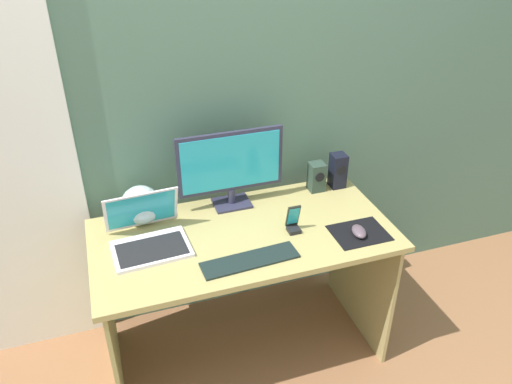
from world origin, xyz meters
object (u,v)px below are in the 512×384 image
mouse (359,231)px  fishbowl (141,205)px  speaker_near_monitor (317,177)px  keyboard_external (250,260)px  monitor (231,166)px  phone_in_dock (293,222)px  speaker_right (338,171)px  laptop (148,236)px

mouse → fishbowl: bearing=164.9°
speaker_near_monitor → keyboard_external: (-0.51, -0.45, -0.07)m
monitor → phone_in_dock: monitor is taller
speaker_near_monitor → mouse: size_ratio=1.52×
speaker_near_monitor → fishbowl: 0.89m
fishbowl → keyboard_external: bearing=-49.0°
mouse → phone_in_dock: 0.30m
speaker_right → speaker_near_monitor: (-0.12, -0.00, -0.02)m
mouse → monitor: bearing=147.4°
speaker_right → keyboard_external: speaker_right is taller
monitor → speaker_right: bearing=-0.0°
fishbowl → mouse: bearing=-25.0°
laptop → keyboard_external: size_ratio=0.83×
speaker_right → speaker_near_monitor: bearing=-180.0°
speaker_near_monitor → keyboard_external: speaker_near_monitor is taller
fishbowl → laptop: bearing=-89.7°
monitor → speaker_right: size_ratio=2.80×
keyboard_external → mouse: mouse is taller
speaker_right → laptop: size_ratio=0.53×
mouse → phone_in_dock: bearing=164.7°
keyboard_external → phone_in_dock: phone_in_dock is taller
speaker_right → fishbowl: 1.01m
monitor → keyboard_external: 0.50m
fishbowl → speaker_right: bearing=0.4°
phone_in_dock → laptop: bearing=170.7°
speaker_near_monitor → mouse: (0.02, -0.43, -0.06)m
fishbowl → monitor: bearing=1.1°
laptop → fishbowl: laptop is taller
laptop → phone_in_dock: size_ratio=2.53×
speaker_right → laptop: laptop is taller
fishbowl → phone_in_dock: bearing=-24.9°
keyboard_external → laptop: bearing=143.6°
monitor → mouse: bearing=-42.5°
speaker_near_monitor → laptop: 0.92m
speaker_near_monitor → keyboard_external: size_ratio=0.36×
speaker_right → mouse: size_ratio=1.84×
keyboard_external → mouse: size_ratio=4.18×
keyboard_external → phone_in_dock: bearing=27.0°
monitor → laptop: size_ratio=1.49×
mouse → keyboard_external: bearing=-167.7°
monitor → mouse: monitor is taller
speaker_right → phone_in_dock: (-0.37, -0.31, -0.04)m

